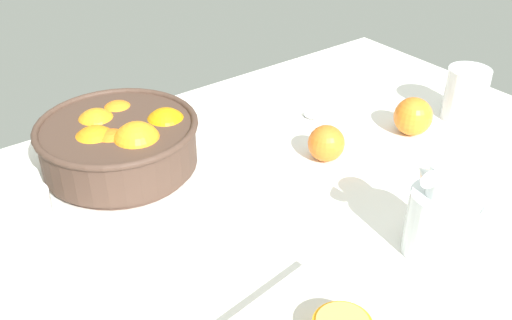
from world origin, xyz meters
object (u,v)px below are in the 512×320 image
at_px(juice_glass, 26,231).
at_px(spoon, 320,121).
at_px(fruit_bowl, 120,143).
at_px(loose_orange_1, 326,143).
at_px(juice_pitcher, 438,221).
at_px(second_glass, 465,97).
at_px(loose_orange_3, 413,116).

height_order(juice_glass, spoon, juice_glass).
relative_size(fruit_bowl, loose_orange_1, 4.18).
relative_size(fruit_bowl, juice_pitcher, 1.78).
distance_m(juice_pitcher, loose_orange_1, 0.28).
distance_m(second_glass, loose_orange_1, 0.33).
distance_m(fruit_bowl, loose_orange_1, 0.36).
height_order(juice_glass, loose_orange_1, juice_glass).
distance_m(juice_glass, loose_orange_1, 0.51).
xyz_separation_m(loose_orange_1, loose_orange_3, (0.20, -0.03, 0.00)).
bearing_deg(juice_glass, spoon, 4.38).
xyz_separation_m(second_glass, loose_orange_3, (-0.13, 0.02, -0.01)).
relative_size(fruit_bowl, juice_glass, 2.63).
xyz_separation_m(juice_glass, spoon, (0.59, 0.05, -0.04)).
height_order(loose_orange_1, loose_orange_3, loose_orange_3).
bearing_deg(loose_orange_3, juice_pitcher, -134.30).
bearing_deg(second_glass, juice_pitcher, -148.50).
distance_m(juice_glass, loose_orange_3, 0.71).
relative_size(fruit_bowl, loose_orange_3, 3.74).
bearing_deg(juice_glass, fruit_bowl, 31.83).
xyz_separation_m(second_glass, loose_orange_1, (-0.33, 0.05, -0.01)).
height_order(fruit_bowl, second_glass, fruit_bowl).
xyz_separation_m(juice_pitcher, loose_orange_3, (0.24, 0.25, -0.02)).
height_order(second_glass, loose_orange_3, second_glass).
height_order(juice_pitcher, loose_orange_3, juice_pitcher).
bearing_deg(fruit_bowl, loose_orange_1, -31.75).
bearing_deg(spoon, juice_pitcher, -108.61).
height_order(juice_glass, second_glass, same).
height_order(juice_pitcher, loose_orange_1, juice_pitcher).
bearing_deg(loose_orange_3, loose_orange_1, 171.26).
height_order(fruit_bowl, juice_glass, fruit_bowl).
bearing_deg(loose_orange_1, loose_orange_3, -8.74).
bearing_deg(loose_orange_1, fruit_bowl, 148.25).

